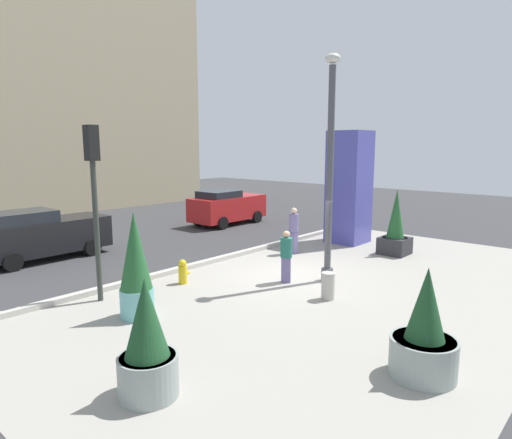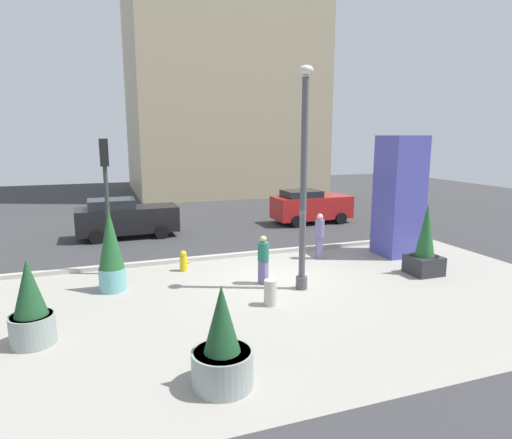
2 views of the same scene
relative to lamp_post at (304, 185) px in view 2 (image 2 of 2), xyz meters
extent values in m
plane|color=#38383A|center=(-0.43, 5.09, -3.27)|extent=(60.00, 60.00, 0.00)
cube|color=#9E998E|center=(-0.43, -0.91, -3.27)|extent=(18.00, 10.00, 0.02)
cube|color=#B7B2A8|center=(-0.43, 4.21, -3.19)|extent=(18.00, 0.24, 0.16)
cylinder|color=#4C4C51|center=(0.00, 0.00, -3.07)|extent=(0.36, 0.36, 0.40)
cylinder|color=#4C4C51|center=(0.00, 0.00, -0.08)|extent=(0.20, 0.20, 6.40)
ellipsoid|color=silver|center=(0.00, 0.00, 3.30)|extent=(0.44, 0.44, 0.28)
cube|color=#4C4CAD|center=(5.35, 2.40, -0.90)|extent=(1.49, 1.49, 4.74)
cylinder|color=#6BB2B2|center=(-5.57, 1.83, -2.91)|extent=(0.81, 0.81, 0.72)
cylinder|color=#382819|center=(-5.57, 1.83, -2.57)|extent=(0.75, 0.75, 0.04)
cone|color=#235B2D|center=(-5.57, 1.83, -1.61)|extent=(0.76, 0.76, 1.87)
cylinder|color=gray|center=(-3.79, -4.43, -2.91)|extent=(1.18, 1.18, 0.73)
cylinder|color=#382819|center=(-3.79, -4.43, -2.57)|extent=(1.09, 1.09, 0.04)
cone|color=#1E4C28|center=(-3.79, -4.43, -1.89)|extent=(0.70, 0.70, 1.31)
cylinder|color=gray|center=(-7.43, -1.28, -2.92)|extent=(1.00, 1.00, 0.71)
cylinder|color=#382819|center=(-7.43, -1.28, -2.58)|extent=(0.92, 0.92, 0.04)
cone|color=#1E4C28|center=(-7.43, -1.28, -1.90)|extent=(0.74, 0.74, 1.32)
cube|color=#2D2D33|center=(4.63, -0.07, -2.94)|extent=(1.03, 1.03, 0.66)
cylinder|color=#382819|center=(4.63, -0.07, -2.63)|extent=(0.98, 0.98, 0.04)
cone|color=#235B2D|center=(4.63, -0.07, -1.70)|extent=(0.66, 0.66, 1.84)
cylinder|color=gold|center=(-3.14, 3.09, -3.00)|extent=(0.26, 0.26, 0.55)
sphere|color=gold|center=(-3.14, 3.09, -2.64)|extent=(0.24, 0.24, 0.24)
cylinder|color=gold|center=(-2.97, 3.09, -2.97)|extent=(0.12, 0.10, 0.10)
cylinder|color=#B2ADA3|center=(-1.42, -0.94, -2.90)|extent=(0.36, 0.36, 0.75)
cylinder|color=#333833|center=(-5.56, 3.59, -1.41)|extent=(0.14, 0.14, 3.74)
cube|color=black|center=(-5.56, 3.59, 0.91)|extent=(0.28, 0.32, 0.90)
sphere|color=yellow|center=(-5.56, 3.76, 0.64)|extent=(0.18, 0.18, 0.18)
cube|color=red|center=(5.13, 9.48, -2.40)|extent=(4.28, 1.89, 1.20)
cube|color=#1E2328|center=(4.50, 9.47, -1.63)|extent=(1.94, 1.63, 0.35)
cylinder|color=black|center=(6.43, 10.41, -2.95)|extent=(0.64, 0.23, 0.64)
cylinder|color=black|center=(6.47, 8.60, -2.95)|extent=(0.64, 0.23, 0.64)
cylinder|color=black|center=(3.80, 10.36, -2.95)|extent=(0.64, 0.23, 0.64)
cylinder|color=black|center=(3.84, 8.55, -2.95)|extent=(0.64, 0.23, 0.64)
cube|color=black|center=(-4.61, 9.25, -2.42)|extent=(4.62, 1.80, 1.16)
cube|color=#1E2328|center=(-5.29, 9.24, -1.63)|extent=(2.09, 1.55, 0.42)
cylinder|color=black|center=(-3.19, 10.13, -2.95)|extent=(0.64, 0.23, 0.64)
cylinder|color=black|center=(-3.17, 8.40, -2.95)|extent=(0.64, 0.23, 0.64)
cylinder|color=black|center=(-6.04, 10.09, -2.95)|extent=(0.64, 0.23, 0.64)
cylinder|color=black|center=(-6.02, 8.36, -2.95)|extent=(0.64, 0.23, 0.64)
cube|color=slate|center=(2.13, 2.88, -2.83)|extent=(0.25, 0.32, 0.89)
cylinder|color=slate|center=(2.13, 2.88, -2.06)|extent=(0.43, 0.43, 0.66)
sphere|color=beige|center=(2.13, 2.88, -1.60)|extent=(0.24, 0.24, 0.24)
cube|color=slate|center=(-0.96, 0.85, -2.88)|extent=(0.32, 0.34, 0.79)
cylinder|color=#236656|center=(-0.96, 0.85, -2.19)|extent=(0.50, 0.50, 0.59)
sphere|color=tan|center=(-0.96, 0.85, -1.78)|extent=(0.21, 0.21, 0.21)
cube|color=tan|center=(4.36, 25.41, 11.73)|extent=(14.68, 12.51, 30.00)
camera|label=1|loc=(-11.35, -7.13, 0.84)|focal=31.21mm
camera|label=2|loc=(-5.80, -11.90, 1.47)|focal=30.91mm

